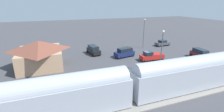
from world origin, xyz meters
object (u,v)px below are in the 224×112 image
Objects in this scene: suv_navy at (125,52)px; sedan_charcoal at (162,43)px; station_building at (40,53)px; pedestrian_waiting_far at (200,65)px; suv_maroon at (200,54)px; light_pole_lot_center at (144,30)px; suv_black at (93,50)px; pedestrian_on_platform at (152,74)px; passenger_train at (60,96)px; pickup_red at (151,56)px; light_pole_near_platform at (162,47)px.

suv_navy reaches higher than sedan_charcoal.
pedestrian_waiting_far is (-13.25, -28.64, -1.53)m from station_building.
suv_maroon is (-12.94, -0.99, 0.27)m from sedan_charcoal.
light_pole_lot_center is (5.27, -27.08, 2.37)m from station_building.
suv_navy is (12.90, 10.00, -0.13)m from pedestrian_waiting_far.
suv_maroon is at bearing -113.44° from suv_navy.
light_pole_lot_center reaches higher than suv_black.
suv_navy reaches higher than pedestrian_on_platform.
pedestrian_waiting_far is (0.40, -11.14, 0.00)m from pedestrian_on_platform.
passenger_train reaches higher than suv_maroon.
passenger_train reaches higher than pickup_red.
pedestrian_on_platform is 0.21× the size of light_pole_near_platform.
pedestrian_on_platform is 0.33× the size of suv_navy.
suv_navy is (17.65, -15.80, -1.71)m from passenger_train.
light_pole_near_platform is (-15.72, -8.75, 3.86)m from suv_black.
pickup_red is 7.99m from light_pole_near_platform.
pedestrian_on_platform is 25.28m from sedan_charcoal.
pickup_red is at bearing -101.40° from station_building.
light_pole_near_platform is (-16.72, 13.05, 4.13)m from sedan_charcoal.
sedan_charcoal is at bearing -80.77° from station_building.
pickup_red is 1.08× the size of suv_maroon.
pedestrian_on_platform is at bearing 146.70° from pickup_red.
light_pole_near_platform is (6.80, -18.08, 2.15)m from passenger_train.
pickup_red reaches higher than pedestrian_on_platform.
suv_black is at bearing 62.35° from suv_maroon.
light_pole_near_platform is at bearing -168.13° from suv_navy.
station_building is at bearing 88.94° from suv_navy.
pickup_red is at bearing -57.09° from passenger_train.
light_pole_lot_center is at bearing -79.00° from station_building.
pedestrian_waiting_far is 8.81m from light_pole_near_platform.
pedestrian_waiting_far is (4.75, -25.80, -1.58)m from passenger_train.
passenger_train is 33.86m from suv_maroon.
light_pole_near_platform is at bearing -54.42° from pedestrian_on_platform.
suv_navy is 1.11× the size of sedan_charcoal.
pedestrian_waiting_far is at bearing -175.16° from light_pole_lot_center.
light_pole_lot_center is (-0.25, 6.90, 4.30)m from sedan_charcoal.
light_pole_lot_center is (16.47, -6.15, 0.17)m from light_pole_near_platform.
suv_navy is at bearing 47.28° from pickup_red.
station_building reaches higher than pedestrian_waiting_far.
light_pole_lot_center is (18.51, 1.57, 3.90)m from pedestrian_waiting_far.
station_building reaches higher than suv_maroon.
station_building is 1.28× the size of light_pole_near_platform.
suv_navy is at bearing 66.56° from suv_maroon.
sedan_charcoal is at bearing 4.36° from suv_maroon.
passenger_train is at bearing 138.17° from suv_navy.
station_building is at bearing 78.01° from suv_maroon.
suv_black is 0.64× the size of light_pole_near_platform.
pickup_red is 11.43m from light_pole_lot_center.
light_pole_lot_center is (18.91, -9.57, 3.90)m from pedestrian_on_platform.
pedestrian_waiting_far is at bearing -137.16° from suv_black.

